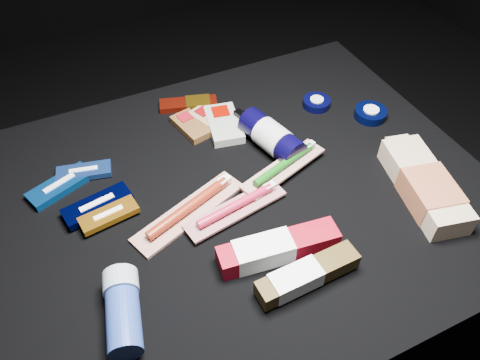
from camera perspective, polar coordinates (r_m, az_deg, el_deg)
name	(u,v)px	position (r m, az deg, el deg)	size (l,w,h in m)	color
ground	(236,297)	(1.23, -0.45, -14.10)	(3.00, 3.00, 0.00)	black
cloth_table	(236,252)	(1.06, -0.51, -8.81)	(0.98, 0.78, 0.40)	black
luna_bar_0	(60,186)	(0.97, -21.08, -0.65)	(0.13, 0.09, 0.02)	#0B4A99
luna_bar_1	(84,172)	(0.98, -18.48, 0.97)	(0.11, 0.06, 0.01)	#224BA7
luna_bar_2	(98,205)	(0.90, -16.96, -2.97)	(0.13, 0.07, 0.02)	black
luna_bar_3	(109,215)	(0.88, -15.69, -4.13)	(0.11, 0.05, 0.01)	orange
clif_bar_0	(191,125)	(1.04, -6.03, 6.70)	(0.07, 0.11, 0.02)	brown
clif_bar_1	(223,123)	(1.04, -2.05, 6.99)	(0.09, 0.13, 0.02)	#A0A099
clif_bar_2	(211,119)	(1.05, -3.59, 7.48)	(0.09, 0.12, 0.02)	#9F8956
power_bar	(192,104)	(1.10, -5.92, 9.24)	(0.14, 0.08, 0.02)	maroon
lotion_bottle	(272,137)	(0.97, 3.87, 5.27)	(0.09, 0.20, 0.06)	black
cream_tin_upper	(316,103)	(1.11, 9.30, 9.29)	(0.06, 0.06, 0.02)	black
cream_tin_lower	(370,113)	(1.10, 15.61, 7.84)	(0.07, 0.07, 0.02)	black
bodywash_bottle	(425,186)	(0.95, 21.60, -0.70)	(0.13, 0.25, 0.05)	tan
deodorant_stick	(123,310)	(0.75, -14.10, -15.08)	(0.08, 0.14, 0.06)	navy
toothbrush_pack_0	(190,209)	(0.87, -6.08, -3.53)	(0.24, 0.13, 0.03)	beige
toothbrush_pack_1	(237,207)	(0.86, -0.39, -3.30)	(0.21, 0.08, 0.02)	#B6ADA9
toothbrush_pack_2	(285,166)	(0.93, 5.46, 1.76)	(0.20, 0.11, 0.02)	silver
toothpaste_carton_red	(273,249)	(0.80, 4.07, -8.41)	(0.21, 0.07, 0.04)	maroon
toothpaste_carton_green	(303,276)	(0.77, 7.74, -11.57)	(0.18, 0.05, 0.03)	#3D2E0E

